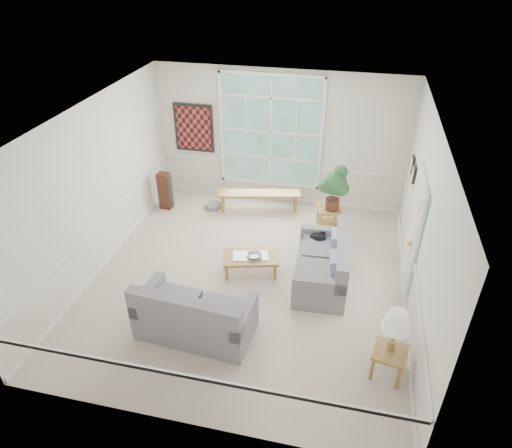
{
  "coord_description": "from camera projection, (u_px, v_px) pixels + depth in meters",
  "views": [
    {
      "loc": [
        1.56,
        -6.25,
        5.26
      ],
      "look_at": [
        0.1,
        0.2,
        1.05
      ],
      "focal_mm": 32.0,
      "sensor_mm": 36.0,
      "label": 1
    }
  ],
  "objects": [
    {
      "name": "houseplant",
      "position": [
        334.0,
        188.0,
        9.12
      ],
      "size": [
        0.66,
        0.66,
        0.96
      ],
      "primitive_type": null,
      "rotation": [
        0.0,
        0.0,
        -0.19
      ],
      "color": "#25502C",
      "rests_on": "end_table"
    },
    {
      "name": "coffee_table",
      "position": [
        251.0,
        264.0,
        8.3
      ],
      "size": [
        1.09,
        0.77,
        0.37
      ],
      "primitive_type": "cube",
      "rotation": [
        0.0,
        0.0,
        0.25
      ],
      "color": "olive",
      "rests_on": "floor"
    },
    {
      "name": "wall_frame_far",
      "position": [
        412.0,
        165.0,
        8.69
      ],
      "size": [
        0.04,
        0.26,
        0.32
      ],
      "primitive_type": "cube",
      "color": "black",
      "rests_on": "wall_right"
    },
    {
      "name": "wall_left",
      "position": [
        95.0,
        189.0,
        7.96
      ],
      "size": [
        0.02,
        6.0,
        3.0
      ],
      "primitive_type": "cube",
      "color": "silver",
      "rests_on": "ground"
    },
    {
      "name": "entry_door",
      "position": [
        412.0,
        230.0,
        7.68
      ],
      "size": [
        0.08,
        0.9,
        2.1
      ],
      "primitive_type": "cube",
      "color": "white",
      "rests_on": "floor"
    },
    {
      "name": "table_lamp",
      "position": [
        395.0,
        331.0,
        6.07
      ],
      "size": [
        0.52,
        0.52,
        0.67
      ],
      "primitive_type": null,
      "rotation": [
        0.0,
        0.0,
        -0.42
      ],
      "color": "white",
      "rests_on": "side_table"
    },
    {
      "name": "wall_art",
      "position": [
        194.0,
        128.0,
        10.19
      ],
      "size": [
        0.9,
        0.06,
        1.1
      ],
      "primitive_type": "cube",
      "color": "maroon",
      "rests_on": "wall_back"
    },
    {
      "name": "window_back",
      "position": [
        271.0,
        132.0,
        9.84
      ],
      "size": [
        2.3,
        0.08,
        2.4
      ],
      "primitive_type": "cube",
      "color": "white",
      "rests_on": "wall_back"
    },
    {
      "name": "wall_back",
      "position": [
        280.0,
        139.0,
        9.92
      ],
      "size": [
        5.5,
        0.02,
        3.0
      ],
      "primitive_type": "cube",
      "color": "silver",
      "rests_on": "ground"
    },
    {
      "name": "floor_speaker",
      "position": [
        165.0,
        191.0,
        10.16
      ],
      "size": [
        0.28,
        0.23,
        0.86
      ],
      "primitive_type": "cube",
      "rotation": [
        0.0,
        0.0,
        -0.08
      ],
      "color": "#3C1E14",
      "rests_on": "floor"
    },
    {
      "name": "loveseat_front",
      "position": [
        195.0,
        308.0,
        6.9
      ],
      "size": [
        1.81,
        1.04,
        0.94
      ],
      "primitive_type": "cube",
      "rotation": [
        0.0,
        0.0,
        -0.08
      ],
      "color": "slate",
      "rests_on": "floor"
    },
    {
      "name": "door_sidelight",
      "position": [
        416.0,
        246.0,
        7.11
      ],
      "size": [
        0.08,
        0.26,
        1.9
      ],
      "primitive_type": "cube",
      "color": "white",
      "rests_on": "wall_right"
    },
    {
      "name": "wall_frame_near",
      "position": [
        413.0,
        174.0,
        8.36
      ],
      "size": [
        0.04,
        0.26,
        0.32
      ],
      "primitive_type": "cube",
      "color": "black",
      "rests_on": "wall_right"
    },
    {
      "name": "wall_front",
      "position": [
        183.0,
        341.0,
        4.98
      ],
      "size": [
        5.5,
        0.02,
        3.0
      ],
      "primitive_type": "cube",
      "color": "silver",
      "rests_on": "ground"
    },
    {
      "name": "ceiling",
      "position": [
        246.0,
        118.0,
        6.65
      ],
      "size": [
        5.5,
        6.0,
        0.02
      ],
      "primitive_type": "cube",
      "color": "white",
      "rests_on": "ground"
    },
    {
      "name": "end_table",
      "position": [
        328.0,
        218.0,
        9.55
      ],
      "size": [
        0.58,
        0.58,
        0.48
      ],
      "primitive_type": "cube",
      "rotation": [
        0.0,
        0.0,
        0.23
      ],
      "color": "olive",
      "rests_on": "floor"
    },
    {
      "name": "loveseat_right",
      "position": [
        322.0,
        260.0,
        7.95
      ],
      "size": [
        0.96,
        1.73,
        0.91
      ],
      "primitive_type": "cube",
      "rotation": [
        0.0,
        0.0,
        0.05
      ],
      "color": "slate",
      "rests_on": "floor"
    },
    {
      "name": "side_table",
      "position": [
        388.0,
        363.0,
        6.34
      ],
      "size": [
        0.53,
        0.53,
        0.46
      ],
      "primitive_type": "cube",
      "rotation": [
        0.0,
        0.0,
        -0.2
      ],
      "color": "olive",
      "rests_on": "floor"
    },
    {
      "name": "floor",
      "position": [
        248.0,
        278.0,
        8.26
      ],
      "size": [
        5.5,
        6.0,
        0.01
      ],
      "primitive_type": "cube",
      "color": "#BCAD9E",
      "rests_on": "ground"
    },
    {
      "name": "cat",
      "position": [
        318.0,
        237.0,
        8.42
      ],
      "size": [
        0.32,
        0.23,
        0.15
      ],
      "primitive_type": "ellipsoid",
      "rotation": [
        0.0,
        0.0,
        0.04
      ],
      "color": "black",
      "rests_on": "loveseat_right"
    },
    {
      "name": "window_bench",
      "position": [
        259.0,
        201.0,
        10.21
      ],
      "size": [
        1.85,
        0.74,
        0.43
      ],
      "primitive_type": "cube",
      "rotation": [
        0.0,
        0.0,
        0.22
      ],
      "color": "olive",
      "rests_on": "floor"
    },
    {
      "name": "pet_bed",
      "position": [
        213.0,
        205.0,
        10.35
      ],
      "size": [
        0.4,
        0.4,
        0.11
      ],
      "primitive_type": "cylinder",
      "rotation": [
        0.0,
        0.0,
        0.04
      ],
      "color": "slate",
      "rests_on": "floor"
    },
    {
      "name": "pewter_bowl",
      "position": [
        254.0,
        255.0,
        8.16
      ],
      "size": [
        0.42,
        0.42,
        0.08
      ],
      "primitive_type": "imported",
      "rotation": [
        0.0,
        0.0,
        0.6
      ],
      "color": "#A4A4AA",
      "rests_on": "coffee_table"
    },
    {
      "name": "wall_right",
      "position": [
        423.0,
        227.0,
        6.94
      ],
      "size": [
        0.02,
        6.0,
        3.0
      ],
      "primitive_type": "cube",
      "color": "silver",
      "rests_on": "ground"
    }
  ]
}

